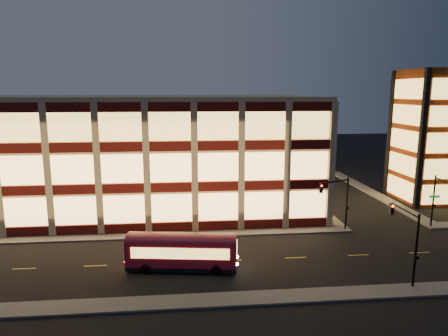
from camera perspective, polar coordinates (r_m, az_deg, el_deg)
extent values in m
plane|color=black|center=(42.89, -13.56, -9.99)|extent=(200.00, 200.00, 0.00)
cube|color=#514F4C|center=(44.31, -17.28, -9.40)|extent=(54.00, 2.00, 0.15)
cube|color=#514F4C|center=(61.04, 10.73, -3.54)|extent=(2.00, 30.00, 0.15)
cube|color=#514F4C|center=(64.96, 20.10, -3.15)|extent=(2.00, 30.00, 0.15)
cube|color=#514F4C|center=(31.21, -16.95, -18.31)|extent=(100.00, 2.00, 0.15)
cube|color=tan|center=(57.99, -14.53, 2.53)|extent=(50.00, 30.00, 14.00)
cube|color=tan|center=(57.44, -14.88, 9.70)|extent=(50.40, 30.40, 0.50)
cube|color=#470C0A|center=(44.93, -17.10, -8.33)|extent=(50.10, 0.25, 1.00)
cube|color=#FFBB6B|center=(44.32, -17.24, -5.75)|extent=(49.00, 0.20, 3.00)
cube|color=#470C0A|center=(60.67, 9.95, -3.04)|extent=(0.25, 30.10, 1.00)
cube|color=#FFBB6B|center=(60.20, 9.99, -1.10)|extent=(0.20, 29.00, 3.00)
cube|color=#470C0A|center=(43.72, -17.42, -2.87)|extent=(50.10, 0.25, 1.00)
cube|color=#FFBB6B|center=(43.31, -17.57, -0.16)|extent=(49.00, 0.20, 3.00)
cube|color=#470C0A|center=(59.78, 10.08, 1.05)|extent=(0.25, 30.10, 1.00)
cube|color=#FFBB6B|center=(59.46, 10.13, 3.05)|extent=(0.20, 29.00, 3.00)
cube|color=#470C0A|center=(42.93, -17.75, 2.85)|extent=(50.10, 0.25, 1.00)
cube|color=#FFBB6B|center=(42.73, -17.90, 5.64)|extent=(49.00, 0.20, 3.00)
cube|color=#470C0A|center=(59.20, 10.22, 5.25)|extent=(0.25, 30.10, 1.00)
cube|color=#FFBB6B|center=(59.03, 10.27, 7.28)|extent=(0.20, 29.00, 3.00)
cube|color=#8C3814|center=(62.14, 27.63, 4.03)|extent=(8.00, 8.00, 18.00)
cube|color=black|center=(56.64, 26.42, 3.59)|extent=(0.60, 0.60, 18.00)
cube|color=black|center=(63.53, 22.64, 4.56)|extent=(0.60, 0.60, 18.00)
cube|color=black|center=(67.66, 28.64, 4.40)|extent=(0.60, 0.60, 18.00)
cube|color=#EBB752|center=(59.96, 29.13, -3.31)|extent=(6.60, 0.16, 2.60)
cube|color=#EBB752|center=(61.15, 23.83, -2.60)|extent=(0.16, 6.60, 2.60)
cube|color=#EBB752|center=(60.51, 24.08, 0.53)|extent=(0.16, 6.60, 2.60)
cube|color=#EBB752|center=(60.05, 24.32, 3.73)|extent=(0.16, 6.60, 2.60)
cube|color=#EBB752|center=(59.78, 24.58, 6.96)|extent=(0.16, 6.60, 2.60)
cube|color=#EBB752|center=(59.71, 24.84, 10.21)|extent=(0.16, 6.60, 2.60)
cylinder|color=black|center=(45.71, 17.12, -4.92)|extent=(0.18, 0.18, 6.00)
cylinder|color=black|center=(43.75, 15.58, -1.88)|extent=(3.56, 1.63, 0.14)
cube|color=black|center=(42.57, 13.70, -2.83)|extent=(0.32, 0.32, 0.95)
sphere|color=#FF0C05|center=(42.34, 13.80, -2.49)|extent=(0.20, 0.20, 0.20)
cube|color=black|center=(45.64, 17.19, -5.47)|extent=(0.25, 0.18, 0.28)
cylinder|color=black|center=(50.38, 27.71, -4.25)|extent=(0.18, 0.18, 6.00)
cylinder|color=black|center=(48.19, 29.28, -1.73)|extent=(0.14, 4.00, 0.14)
cube|color=black|center=(50.31, 27.79, -4.75)|extent=(0.25, 0.18, 0.28)
cube|color=#0C7226|center=(50.12, 27.86, -3.63)|extent=(1.20, 0.06, 0.28)
cylinder|color=black|center=(34.48, 25.72, -10.71)|extent=(0.18, 0.18, 6.00)
cylinder|color=black|center=(35.27, 24.41, -5.50)|extent=(0.14, 4.00, 0.14)
cube|color=black|center=(37.07, 22.82, -5.41)|extent=(0.32, 0.32, 0.95)
sphere|color=#FF0C05|center=(36.84, 22.98, -5.04)|extent=(0.20, 0.20, 0.20)
cube|color=black|center=(34.46, 25.84, -11.44)|extent=(0.25, 0.18, 0.28)
cube|color=maroon|center=(35.12, -6.01, -11.73)|extent=(9.59, 3.63, 2.15)
cube|color=black|center=(35.62, -5.97, -13.61)|extent=(9.59, 3.63, 0.33)
cylinder|color=black|center=(35.21, -11.20, -13.90)|extent=(0.87, 0.40, 0.84)
cylinder|color=black|center=(37.04, -10.43, -12.58)|extent=(0.87, 0.40, 0.84)
cylinder|color=black|center=(34.35, -1.13, -14.33)|extent=(0.87, 0.40, 0.84)
cylinder|color=black|center=(36.22, -0.92, -12.95)|extent=(0.87, 0.40, 0.84)
cube|color=#EBB752|center=(33.91, -6.32, -12.06)|extent=(8.16, 1.21, 0.94)
cube|color=#EBB752|center=(36.11, -5.74, -10.59)|extent=(8.16, 1.21, 0.94)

